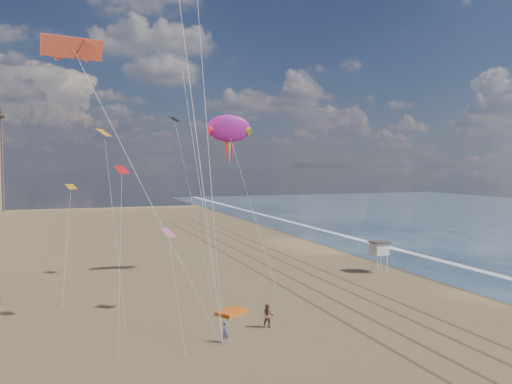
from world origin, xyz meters
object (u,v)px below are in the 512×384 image
at_px(lifeguard_stand, 379,249).
at_px(show_kite, 229,129).
at_px(kite_flyer_a, 225,332).
at_px(grounded_kite, 232,312).
at_px(kite_flyer_b, 268,316).

xyz_separation_m(lifeguard_stand, show_kite, (-16.23, 4.77, 13.42)).
bearing_deg(lifeguard_stand, kite_flyer_a, -145.51).
distance_m(lifeguard_stand, grounded_kite, 22.62).
relative_size(grounded_kite, kite_flyer_b, 1.33).
bearing_deg(show_kite, grounded_kite, -106.37).
relative_size(show_kite, kite_flyer_a, 15.73).
relative_size(lifeguard_stand, show_kite, 0.15).
distance_m(grounded_kite, kite_flyer_a, 6.72).
xyz_separation_m(grounded_kite, kite_flyer_b, (1.44, -4.40, 0.78)).
height_order(lifeguard_stand, show_kite, show_kite).
height_order(lifeguard_stand, kite_flyer_a, lifeguard_stand).
height_order(show_kite, kite_flyer_a, show_kite).
bearing_deg(show_kite, kite_flyer_b, -98.34).
xyz_separation_m(kite_flyer_a, kite_flyer_b, (3.86, 1.84, 0.19)).
distance_m(lifeguard_stand, show_kite, 21.59).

